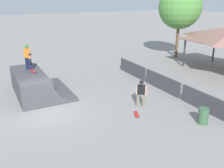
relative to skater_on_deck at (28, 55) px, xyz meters
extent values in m
plane|color=gray|center=(3.59, 0.16, -2.54)|extent=(160.00, 160.00, 0.00)
cube|color=#424247|center=(0.74, 0.60, -2.44)|extent=(4.67, 3.34, 0.19)
cube|color=#424247|center=(0.74, 0.23, -2.25)|extent=(4.67, 2.59, 0.19)
cube|color=#424247|center=(0.74, 0.09, -2.05)|extent=(4.67, 2.31, 0.19)
cube|color=#424247|center=(0.74, 0.00, -1.86)|extent=(4.67, 2.13, 0.19)
cube|color=#424247|center=(0.74, -0.07, -1.67)|extent=(4.67, 1.99, 0.19)
cube|color=#424247|center=(0.74, -0.11, -1.47)|extent=(4.67, 1.90, 0.19)
cube|color=#424247|center=(0.74, -0.15, -1.28)|extent=(4.67, 1.84, 0.19)
cube|color=#424247|center=(0.74, -0.16, -1.08)|extent=(4.67, 1.80, 0.19)
cylinder|color=silver|center=(0.74, 0.72, -1.02)|extent=(4.58, 0.07, 0.07)
cube|color=#1E2347|center=(0.17, 0.07, -0.57)|extent=(0.20, 0.20, 0.83)
cube|color=black|center=(0.15, 0.10, -0.52)|extent=(0.23, 0.21, 0.12)
cube|color=#1E2347|center=(-0.17, -0.07, -0.57)|extent=(0.20, 0.20, 0.83)
cube|color=black|center=(-0.18, -0.05, -0.52)|extent=(0.23, 0.21, 0.12)
cube|color=orange|center=(0.00, 0.00, 0.13)|extent=(0.50, 0.39, 0.59)
cylinder|color=#A87A5B|center=(0.26, 0.11, 0.09)|extent=(0.15, 0.15, 0.59)
cylinder|color=black|center=(0.26, 0.11, 0.10)|extent=(0.22, 0.22, 0.09)
cylinder|color=#A87A5B|center=(-0.26, -0.11, 0.09)|extent=(0.15, 0.15, 0.59)
cylinder|color=black|center=(-0.26, -0.11, 0.10)|extent=(0.22, 0.22, 0.09)
sphere|color=#A87A5B|center=(0.00, 0.00, 0.57)|extent=(0.23, 0.23, 0.23)
sphere|color=#337F33|center=(0.00, 0.00, 0.60)|extent=(0.25, 0.25, 0.25)
cylinder|color=silver|center=(0.81, 0.21, -0.96)|extent=(0.06, 0.04, 0.05)
cylinder|color=silver|center=(0.83, 0.07, -0.96)|extent=(0.06, 0.04, 0.05)
cylinder|color=silver|center=(0.36, 0.15, -0.96)|extent=(0.06, 0.04, 0.05)
cylinder|color=silver|center=(0.37, 0.01, -0.96)|extent=(0.06, 0.04, 0.05)
cube|color=#B22323|center=(0.59, 0.11, -0.93)|extent=(0.76, 0.30, 0.02)
cube|color=#B22323|center=(0.93, 0.16, -0.91)|extent=(0.12, 0.21, 0.02)
cube|color=#6B6051|center=(5.41, 5.10, -2.14)|extent=(0.20, 0.20, 0.79)
cube|color=#6B6051|center=(5.61, 5.38, -2.14)|extent=(0.20, 0.20, 0.79)
cube|color=black|center=(5.51, 5.24, -1.47)|extent=(0.41, 0.47, 0.56)
cylinder|color=tan|center=(5.36, 5.02, -1.52)|extent=(0.15, 0.15, 0.56)
cylinder|color=tan|center=(5.66, 5.46, -1.52)|extent=(0.15, 0.15, 0.56)
sphere|color=tan|center=(5.51, 5.24, -1.05)|extent=(0.22, 0.22, 0.22)
sphere|color=black|center=(5.51, 5.24, -1.02)|extent=(0.24, 0.24, 0.24)
cylinder|color=red|center=(6.60, 4.37, -2.51)|extent=(0.06, 0.05, 0.05)
cylinder|color=red|center=(6.54, 4.24, -2.51)|extent=(0.06, 0.05, 0.05)
cylinder|color=red|center=(6.17, 4.56, -2.51)|extent=(0.06, 0.05, 0.05)
cylinder|color=red|center=(6.12, 4.43, -2.51)|extent=(0.06, 0.05, 0.05)
cube|color=#B22323|center=(6.36, 4.40, -2.48)|extent=(0.77, 0.49, 0.02)
cube|color=#B22323|center=(6.67, 4.26, -2.46)|extent=(0.16, 0.22, 0.02)
cube|color=#3D3D42|center=(0.02, 8.11, -2.01)|extent=(3.62, 0.12, 1.05)
cube|color=#3D3D42|center=(3.87, 8.11, -2.01)|extent=(3.62, 0.12, 1.05)
cube|color=#3D3D42|center=(7.73, 8.11, -2.01)|extent=(3.62, 0.12, 1.05)
cylinder|color=#2D2D33|center=(-0.06, 13.71, -1.29)|extent=(0.16, 0.16, 2.49)
cylinder|color=#2D2D33|center=(-0.06, 17.55, -1.29)|extent=(0.16, 0.16, 2.49)
cylinder|color=brown|center=(-3.11, 15.51, -0.76)|extent=(0.28, 0.28, 3.56)
sphere|color=#4C893D|center=(-3.11, 15.51, 2.56)|extent=(4.26, 4.26, 4.26)
cylinder|color=#385B3D|center=(8.73, 6.89, -2.11)|extent=(0.52, 0.52, 0.85)
camera|label=1|loc=(16.67, -2.54, 3.69)|focal=40.00mm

